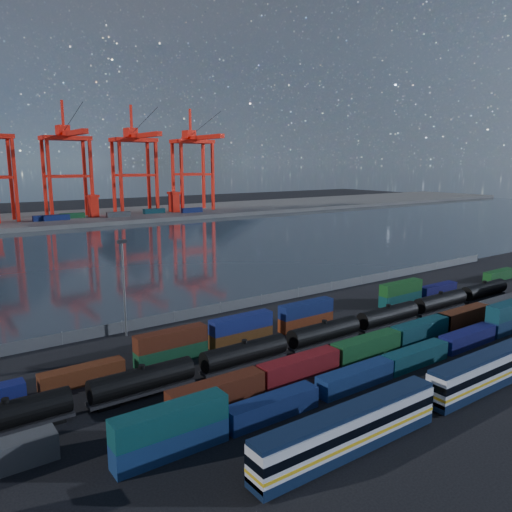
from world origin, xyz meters
TOP-DOWN VIEW (x-y plane):
  - ground at (0.00, 0.00)m, footprint 700.00×700.00m
  - harbor_water at (0.00, 105.00)m, footprint 700.00×700.00m
  - far_quay at (0.00, 210.00)m, footprint 700.00×70.00m
  - passenger_train at (1.36, -20.77)m, footprint 75.56×2.91m
  - container_row_south at (-13.81, -10.50)m, footprint 140.47×2.47m
  - container_row_mid at (18.17, -3.51)m, footprint 142.63×2.62m
  - container_row_north at (-8.58, 11.45)m, footprint 141.26×2.26m
  - tanker_string at (-13.40, 3.15)m, footprint 122.34×2.97m
  - waterfront_fence at (-0.00, 28.00)m, footprint 160.12×0.12m
  - yard_light_mast at (-30.00, 26.00)m, footprint 1.60×0.40m
  - gantry_cranes at (-7.50, 203.44)m, footprint 197.67×43.53m
  - quay_containers at (-11.00, 195.46)m, footprint 172.58×10.99m
  - straddle_carriers at (-2.50, 200.00)m, footprint 140.00×7.00m

SIDE VIEW (x-z plane):
  - ground at x=0.00m, z-range 0.00..0.00m
  - harbor_water at x=0.00m, z-range 0.01..0.01m
  - far_quay at x=0.00m, z-range 0.00..2.00m
  - waterfront_fence at x=0.00m, z-range -0.10..2.10m
  - container_row_mid at x=18.17m, z-range -1.14..4.44m
  - container_row_north at x=-8.58m, z-range -0.46..4.35m
  - tanker_string at x=-13.40m, z-range 0.01..4.26m
  - container_row_south at x=-13.81m, z-range -0.44..4.83m
  - passenger_train at x=1.36m, z-range 0.01..5.00m
  - quay_containers at x=-11.00m, z-range 2.00..4.60m
  - straddle_carriers at x=-2.50m, z-range 2.27..13.37m
  - yard_light_mast at x=-30.00m, z-range 1.00..17.60m
  - gantry_cranes at x=-7.50m, z-range 6.66..65.61m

